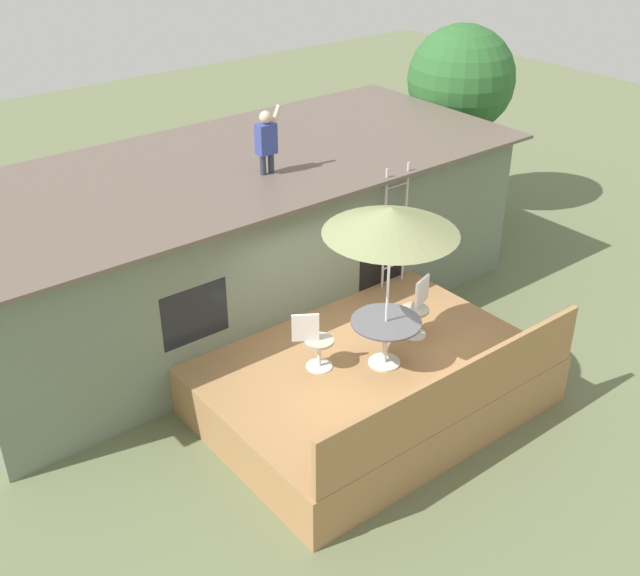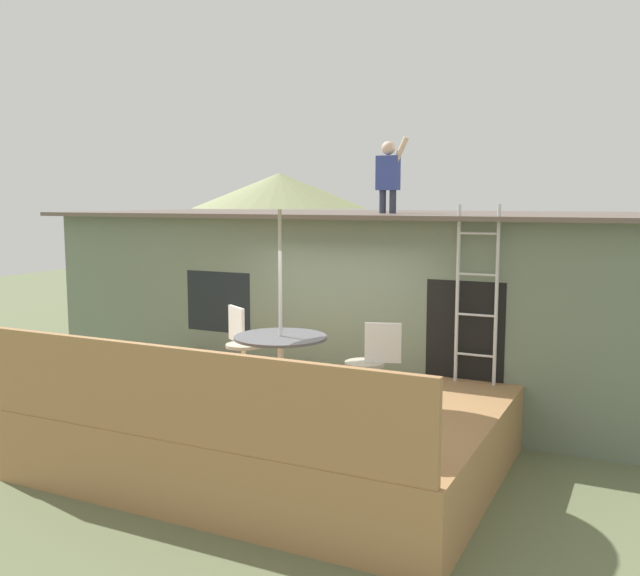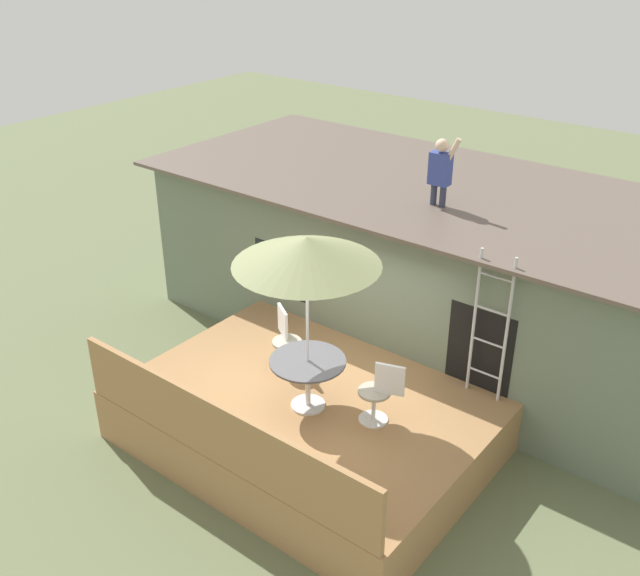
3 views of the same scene
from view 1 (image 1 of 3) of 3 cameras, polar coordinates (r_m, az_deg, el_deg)
The scene contains 11 objects.
ground_plane at distance 12.40m, azimuth 3.23°, elevation -8.16°, with size 40.00×40.00×0.00m, color #66704C.
house at distance 14.12m, azimuth -6.24°, elevation 3.59°, with size 10.50×4.50×2.86m.
deck at distance 12.16m, azimuth 3.28°, elevation -6.67°, with size 4.97×3.82×0.80m, color #A87A4C.
deck_railing at distance 10.62m, azimuth 10.06°, elevation -7.55°, with size 4.87×0.08×0.90m, color #A87A4C.
patio_table at distance 11.52m, azimuth 4.81°, elevation -3.08°, with size 1.04×1.04×0.74m.
patio_umbrella at distance 10.67m, azimuth 5.20°, elevation 4.91°, with size 1.90×1.90×2.54m.
step_ladder at distance 13.45m, azimuth 5.47°, elevation 4.47°, with size 0.52×0.04×2.20m.
person_figure at distance 12.86m, azimuth -3.90°, elevation 10.86°, with size 0.47×0.20×1.11m.
patio_chair_left at distance 11.47m, azimuth -0.43°, elevation -3.90°, with size 0.57×0.45×0.92m.
patio_chair_right at distance 12.36m, azimuth 7.09°, elevation -1.46°, with size 0.61×0.44×0.92m.
backyard_tree at distance 17.96m, azimuth 10.22°, elevation 14.65°, with size 2.35×2.35×4.28m.
Camera 1 is at (-6.59, -7.27, 7.59)m, focal length 43.99 mm.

